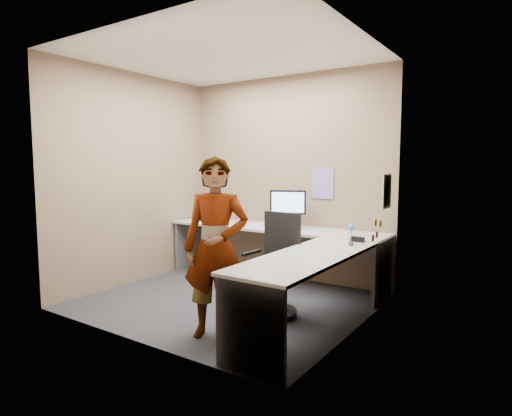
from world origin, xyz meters
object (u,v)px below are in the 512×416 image
Objects in this scene: desk at (278,249)px; person at (216,248)px; monitor at (288,204)px; office_chair at (274,274)px.

desk is 1.86× the size of person.
monitor is 1.81m from person.
person reaches higher than desk.
office_chair is at bearing -92.39° from monitor.
office_chair is at bearing -64.18° from desk.
office_chair is at bearing 57.91° from person.
person is (-0.12, -0.78, 0.38)m from office_chair.
desk is 0.50m from office_chair.
monitor is at bearing 109.47° from desk.
monitor is at bearing 115.41° from office_chair.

